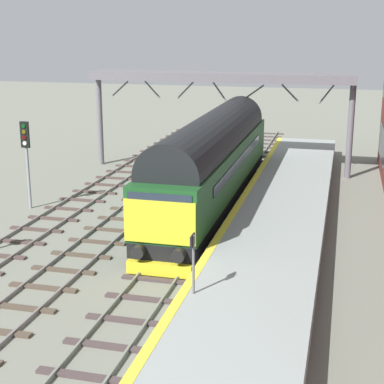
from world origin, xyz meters
name	(u,v)px	position (x,y,z in m)	size (l,w,h in m)	color
ground_plane	(174,257)	(0.00, 0.00, 0.00)	(140.00, 140.00, 0.00)	gray
track_main	(174,256)	(0.00, 0.00, 0.06)	(2.50, 60.00, 0.15)	slate
track_adjacent_west	(89,248)	(-3.57, 0.00, 0.06)	(2.50, 60.00, 0.15)	slate
track_adjacent_far_west	(18,241)	(-6.78, 0.00, 0.06)	(2.50, 60.00, 0.15)	gray
station_platform	(266,253)	(3.60, 0.00, 0.50)	(4.00, 44.00, 1.01)	#949E9A
diesel_locomotive	(212,159)	(0.00, 6.93, 2.48)	(2.74, 17.96, 4.68)	black
signal_post_far	(26,152)	(-8.73, 4.65, 2.84)	(0.44, 0.22, 4.34)	gray
platform_number_sign	(193,255)	(2.05, -5.14, 2.24)	(0.10, 0.44, 1.84)	slate
overhead_footbridge	(219,81)	(-1.34, 14.95, 5.54)	(16.08, 2.00, 6.04)	slate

